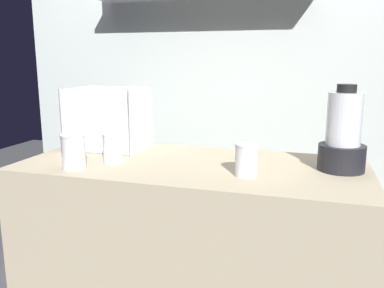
{
  "coord_description": "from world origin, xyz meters",
  "views": [
    {
      "loc": [
        0.47,
        -1.53,
        1.32
      ],
      "look_at": [
        0.0,
        0.0,
        0.98
      ],
      "focal_mm": 37.64,
      "sensor_mm": 36.0,
      "label": 1
    }
  ],
  "objects_px": {
    "blender_pitcher": "(343,137)",
    "carrot_display_bin": "(109,130)",
    "juice_cup_pomegranate_left": "(113,150)",
    "juice_cup_pomegranate_far_left": "(74,154)",
    "juice_cup_pomegranate_middle": "(246,161)"
  },
  "relations": [
    {
      "from": "blender_pitcher",
      "to": "juice_cup_pomegranate_far_left",
      "type": "bearing_deg",
      "value": -164.64
    },
    {
      "from": "carrot_display_bin",
      "to": "juice_cup_pomegranate_left",
      "type": "height_order",
      "value": "carrot_display_bin"
    },
    {
      "from": "juice_cup_pomegranate_middle",
      "to": "juice_cup_pomegranate_far_left",
      "type": "bearing_deg",
      "value": -171.98
    },
    {
      "from": "carrot_display_bin",
      "to": "blender_pitcher",
      "type": "bearing_deg",
      "value": -5.23
    },
    {
      "from": "blender_pitcher",
      "to": "juice_cup_pomegranate_left",
      "type": "xyz_separation_m",
      "value": [
        -0.89,
        -0.15,
        -0.08
      ]
    },
    {
      "from": "blender_pitcher",
      "to": "carrot_display_bin",
      "type": "bearing_deg",
      "value": 174.77
    },
    {
      "from": "carrot_display_bin",
      "to": "blender_pitcher",
      "type": "relative_size",
      "value": 1.06
    },
    {
      "from": "blender_pitcher",
      "to": "juice_cup_pomegranate_far_left",
      "type": "xyz_separation_m",
      "value": [
        -1.0,
        -0.27,
        -0.07
      ]
    },
    {
      "from": "carrot_display_bin",
      "to": "juice_cup_pomegranate_far_left",
      "type": "distance_m",
      "value": 0.37
    },
    {
      "from": "carrot_display_bin",
      "to": "juice_cup_pomegranate_far_left",
      "type": "height_order",
      "value": "carrot_display_bin"
    },
    {
      "from": "juice_cup_pomegranate_left",
      "to": "juice_cup_pomegranate_far_left",
      "type": "bearing_deg",
      "value": -128.77
    },
    {
      "from": "juice_cup_pomegranate_far_left",
      "to": "juice_cup_pomegranate_middle",
      "type": "xyz_separation_m",
      "value": [
        0.66,
        0.09,
        -0.0
      ]
    },
    {
      "from": "juice_cup_pomegranate_middle",
      "to": "juice_cup_pomegranate_left",
      "type": "bearing_deg",
      "value": 176.51
    },
    {
      "from": "carrot_display_bin",
      "to": "juice_cup_pomegranate_left",
      "type": "bearing_deg",
      "value": -58.96
    },
    {
      "from": "blender_pitcher",
      "to": "juice_cup_pomegranate_middle",
      "type": "bearing_deg",
      "value": -151.73
    }
  ]
}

